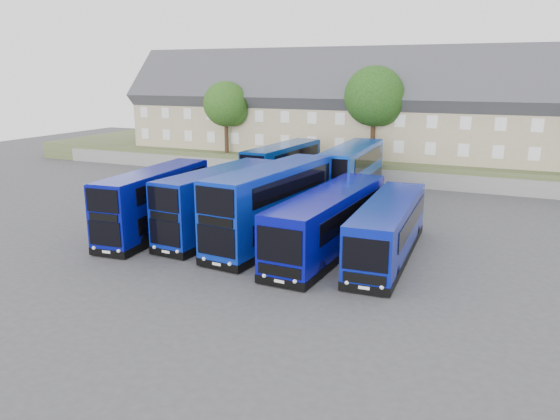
{
  "coord_description": "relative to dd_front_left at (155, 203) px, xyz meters",
  "views": [
    {
      "loc": [
        15.12,
        -26.99,
        10.38
      ],
      "look_at": [
        2.0,
        2.96,
        2.2
      ],
      "focal_mm": 35.0,
      "sensor_mm": 36.0,
      "label": 1
    }
  ],
  "objects": [
    {
      "name": "dd_front_left",
      "position": [
        0.0,
        0.0,
        0.0
      ],
      "size": [
        3.22,
        10.85,
        4.25
      ],
      "rotation": [
        0.0,
        0.0,
        0.07
      ],
      "color": "#070C85",
      "rests_on": "ground"
    },
    {
      "name": "tree_mid",
      "position": [
        8.61,
        23.91,
        5.98
      ],
      "size": [
        5.76,
        5.76,
        9.18
      ],
      "color": "#382314",
      "rests_on": "earth_bank"
    },
    {
      "name": "coach_east_b",
      "position": [
        15.19,
        1.4,
        -0.46
      ],
      "size": [
        3.07,
        12.25,
        3.32
      ],
      "rotation": [
        0.0,
        0.0,
        0.04
      ],
      "color": "#08179C",
      "rests_on": "ground"
    },
    {
      "name": "ground",
      "position": [
        6.46,
        -1.69,
        -2.09
      ],
      "size": [
        120.0,
        120.0,
        0.0
      ],
      "primitive_type": "plane",
      "color": "#404044",
      "rests_on": "ground"
    },
    {
      "name": "retaining_wall",
      "position": [
        6.46,
        22.31,
        -1.34
      ],
      "size": [
        70.0,
        0.4,
        1.5
      ],
      "primitive_type": "cube",
      "color": "slate",
      "rests_on": "ground"
    },
    {
      "name": "tree_west",
      "position": [
        -7.39,
        23.41,
        4.96
      ],
      "size": [
        4.8,
        4.8,
        7.65
      ],
      "color": "#382314",
      "rests_on": "earth_bank"
    },
    {
      "name": "coach_east_a",
      "position": [
        11.72,
        1.11,
        -0.3
      ],
      "size": [
        3.47,
        13.41,
        3.63
      ],
      "rotation": [
        0.0,
        0.0,
        -0.05
      ],
      "color": "#070A8F",
      "rests_on": "ground"
    },
    {
      "name": "dd_front_mid",
      "position": [
        3.98,
        1.51,
        0.04
      ],
      "size": [
        3.43,
        11.09,
        4.34
      ],
      "rotation": [
        0.0,
        0.0,
        -0.09
      ],
      "color": "#081C98",
      "rests_on": "ground"
    },
    {
      "name": "earth_bank",
      "position": [
        6.46,
        32.31,
        -1.09
      ],
      "size": [
        80.0,
        20.0,
        2.0
      ],
      "primitive_type": "cube",
      "color": "#4B5731",
      "rests_on": "ground"
    },
    {
      "name": "dd_front_right",
      "position": [
        7.83,
        1.42,
        0.27
      ],
      "size": [
        3.9,
        12.24,
        4.79
      ],
      "rotation": [
        0.0,
        0.0,
        -0.1
      ],
      "color": "#0926A6",
      "rests_on": "ground"
    },
    {
      "name": "dd_rear_right",
      "position": [
        9.3,
        13.92,
        0.21
      ],
      "size": [
        3.07,
        11.85,
        4.68
      ],
      "rotation": [
        0.0,
        0.0,
        0.03
      ],
      "color": "#0938A6",
      "rests_on": "ground"
    },
    {
      "name": "terrace_row",
      "position": [
        3.47,
        28.31,
        4.51
      ],
      "size": [
        48.0,
        10.4,
        11.2
      ],
      "color": "tan",
      "rests_on": "earth_bank"
    },
    {
      "name": "dd_rear_left",
      "position": [
        2.83,
        14.72,
        0.04
      ],
      "size": [
        3.12,
        11.03,
        4.34
      ],
      "rotation": [
        0.0,
        0.0,
        -0.06
      ],
      "color": "navy",
      "rests_on": "ground"
    }
  ]
}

